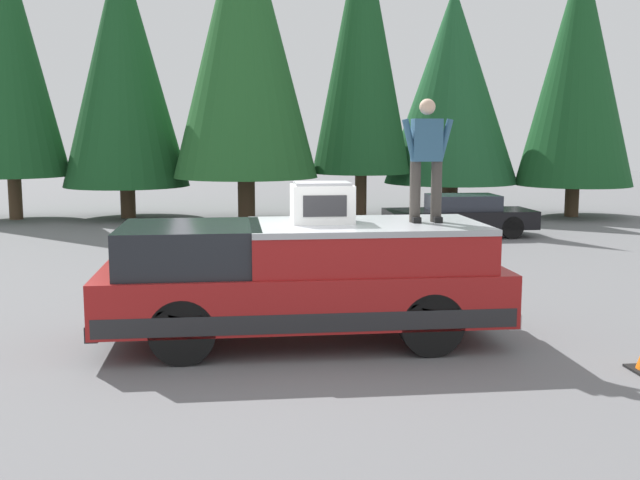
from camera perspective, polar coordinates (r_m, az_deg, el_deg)
ground_plane at (r=10.50m, az=-2.84°, el=-7.85°), size 90.00×90.00×0.00m
pickup_truck at (r=10.45m, az=-1.28°, el=-3.00°), size 2.01×5.54×1.65m
compressor_unit at (r=10.43m, az=0.16°, el=2.83°), size 0.65×0.84×0.56m
person_on_truck_bed at (r=10.57m, az=8.01°, el=6.21°), size 0.29×0.72×1.69m
parked_car_black at (r=21.58m, az=10.48°, el=1.83°), size 1.64×4.10×1.16m
conifer_far_left at (r=27.59m, az=18.84°, el=12.18°), size 3.92×3.92×9.04m
conifer_left at (r=27.43m, az=9.92°, el=11.35°), size 4.68×4.68×7.91m
conifer_center_left at (r=26.08m, az=3.17°, el=14.46°), size 3.33×3.33×10.07m
conifer_center_right at (r=25.29m, az=-5.72°, el=14.98°), size 4.72×4.72×10.46m
conifer_right at (r=26.60m, az=-14.59°, el=12.55°), size 4.19×4.19×9.07m
conifer_far_right at (r=27.33m, az=-22.48°, el=12.96°), size 3.65×3.65×9.56m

